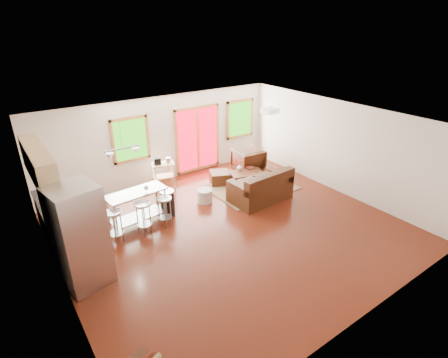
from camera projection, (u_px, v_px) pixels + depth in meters
floor at (231, 229)px, 8.43m from camera, size 7.50×7.00×0.02m
ceiling at (232, 123)px, 7.33m from camera, size 7.50×7.00×0.02m
back_wall at (162, 139)px, 10.49m from camera, size 7.50×0.02×2.60m
left_wall at (53, 233)px, 5.91m from camera, size 0.02×7.00×2.60m
right_wall at (339, 147)px, 9.85m from camera, size 0.02×7.00×2.60m
front_wall at (369, 259)px, 5.28m from camera, size 7.50×0.02×2.60m
window_left at (131, 140)px, 9.84m from camera, size 1.10×0.05×1.30m
french_doors at (198, 139)px, 11.16m from camera, size 1.60×0.05×2.10m
window_right at (240, 119)px, 11.88m from camera, size 1.10×0.05×1.30m
rug at (251, 187)px, 10.45m from camera, size 2.40×1.86×0.02m
loveseat at (261, 189)px, 9.60m from camera, size 1.72×1.03×0.89m
coffee_table at (247, 174)px, 10.55m from camera, size 1.10×0.85×0.39m
armchair at (248, 160)px, 11.30m from camera, size 0.94×0.89×0.89m
ottoman at (220, 178)px, 10.65m from camera, size 0.75×0.75×0.38m
pouf at (204, 196)px, 9.57m from camera, size 0.50×0.50×0.37m
vase at (240, 166)px, 10.63m from camera, size 0.20×0.21×0.29m
book at (247, 164)px, 10.69m from camera, size 0.20×0.09×0.28m
cabinets at (54, 207)px, 7.47m from camera, size 0.64×2.24×2.30m
refrigerator at (80, 237)px, 6.32m from camera, size 0.94×0.92×2.02m
island at (137, 202)px, 8.32m from camera, size 1.47×0.69×0.90m
cup at (146, 188)px, 8.17m from camera, size 0.13×0.11×0.11m
bar_stool_a at (114, 220)px, 7.66m from camera, size 0.50×0.50×0.80m
bar_stool_b at (143, 211)px, 7.99m from camera, size 0.48×0.48×0.81m
bar_stool_c at (164, 205)px, 8.32m from camera, size 0.47×0.47×0.76m
trash_can at (167, 203)px, 8.87m from camera, size 0.47×0.47×0.69m
kitchen_cart at (163, 167)px, 10.20m from camera, size 0.71×0.55×0.96m
ceiling_flush at (270, 111)px, 8.65m from camera, size 0.35×0.35×0.12m
pendant_light at (123, 153)px, 7.75m from camera, size 0.80×0.18×0.79m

